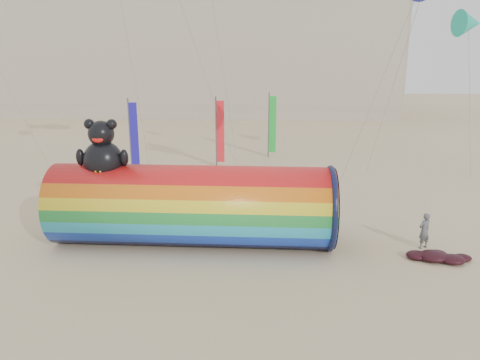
# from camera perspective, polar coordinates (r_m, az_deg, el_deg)

# --- Properties ---
(ground) EXTENTS (160.00, 160.00, 0.00)m
(ground) POSITION_cam_1_polar(r_m,az_deg,el_deg) (21.49, -1.60, -7.22)
(ground) COLOR #CCB58C
(ground) RESTS_ON ground
(hotel_building) EXTENTS (60.40, 15.40, 20.60)m
(hotel_building) POSITION_cam_1_polar(r_m,az_deg,el_deg) (67.19, -8.65, 16.90)
(hotel_building) COLOR #B7AD99
(hotel_building) RESTS_ON ground
(windsock_assembly) EXTENTS (12.17, 3.71, 5.61)m
(windsock_assembly) POSITION_cam_1_polar(r_m,az_deg,el_deg) (20.52, -5.83, -2.86)
(windsock_assembly) COLOR red
(windsock_assembly) RESTS_ON ground
(kite_handler) EXTENTS (0.69, 0.62, 1.60)m
(kite_handler) POSITION_cam_1_polar(r_m,az_deg,el_deg) (21.78, 21.55, -5.77)
(kite_handler) COLOR #58595F
(kite_handler) RESTS_ON ground
(fabric_bundle) EXTENTS (2.62, 1.35, 0.41)m
(fabric_bundle) POSITION_cam_1_polar(r_m,az_deg,el_deg) (20.97, 22.99, -8.59)
(fabric_bundle) COLOR #3D0B15
(fabric_bundle) RESTS_ON ground
(festival_banners) EXTENTS (10.35, 5.55, 5.20)m
(festival_banners) POSITION_cam_1_polar(r_m,az_deg,el_deg) (35.01, -3.56, 6.07)
(festival_banners) COLOR #59595E
(festival_banners) RESTS_ON ground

